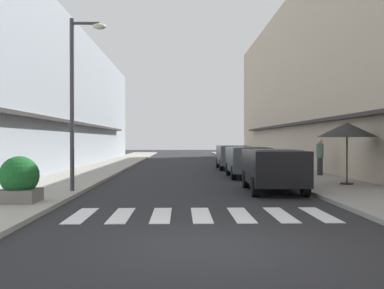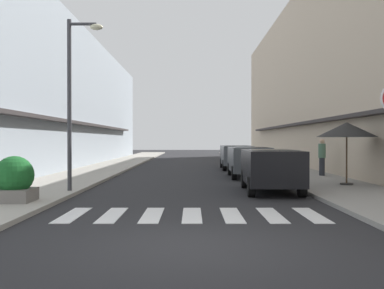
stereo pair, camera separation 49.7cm
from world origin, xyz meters
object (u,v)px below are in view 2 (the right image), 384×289
Objects in this scene: cafe_umbrella at (345,130)px; pedestrian_walking_near at (320,156)px; street_lamp at (73,87)px; planter_corner at (13,180)px; parked_car_far at (235,154)px; parked_car_near at (269,165)px; parked_car_mid at (247,158)px.

cafe_umbrella is 4.49m from pedestrian_walking_near.
street_lamp is 4.01m from planter_corner.
planter_corner is at bearing -156.72° from cafe_umbrella.
pedestrian_walking_near is (10.99, 8.92, 0.32)m from planter_corner.
street_lamp is 3.27× the size of pedestrian_walking_near.
parked_car_near is at bearing -90.00° from parked_car_far.
parked_car_near is 2.36× the size of pedestrian_walking_near.
pedestrian_walking_near reaches higher than planter_corner.
parked_car_mid is at bearing -33.48° from pedestrian_walking_near.
cafe_umbrella is 11.69m from planter_corner.
parked_car_near is at bearing 4.56° from street_lamp.
parked_car_mid is 1.74× the size of cafe_umbrella.
planter_corner is at bearing -129.53° from parked_car_mid.
parked_car_far is 1.87× the size of cafe_umbrella.
planter_corner is 14.16m from pedestrian_walking_near.
cafe_umbrella is (3.10, -10.65, 1.25)m from parked_car_far.
parked_car_near is 0.72× the size of street_lamp.
parked_car_far is 7.19m from pedestrian_walking_near.
planter_corner is (-7.55, -3.18, -0.21)m from parked_car_near.
street_lamp reaches higher than parked_car_near.
parked_car_far is 11.16m from cafe_umbrella.
cafe_umbrella is at bearing 55.89° from pedestrian_walking_near.
parked_car_far is (0.00, 6.08, 0.00)m from parked_car_mid.
parked_car_near is 0.94× the size of parked_car_far.
parked_car_far is 0.77× the size of street_lamp.
pedestrian_walking_near is (10.04, 6.26, -2.53)m from street_lamp.
street_lamp is (-6.60, -12.57, 2.64)m from parked_car_far.
parked_car_mid is 2.35× the size of pedestrian_walking_near.
street_lamp reaches higher than parked_car_far.
cafe_umbrella is 1.35× the size of pedestrian_walking_near.
planter_corner is at bearing -116.37° from parked_car_far.
cafe_umbrella is 1.88× the size of planter_corner.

